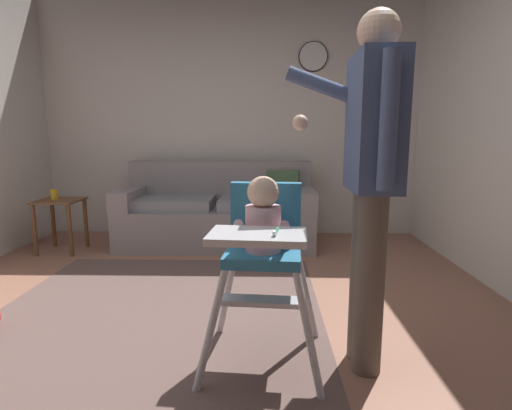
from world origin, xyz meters
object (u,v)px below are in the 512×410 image
object	(u,v)px
couch	(219,213)
adult_standing	(371,175)
sippy_cup	(54,194)
side_table	(60,214)
wall_clock	(313,57)
high_chair	(263,237)

from	to	relation	value
couch	adult_standing	size ratio (longest dim) A/B	1.18
couch	sippy_cup	bearing A→B (deg)	-77.78
side_table	wall_clock	distance (m)	3.11
high_chair	sippy_cup	xyz separation A→B (m)	(-2.06, 1.95, -0.08)
high_chair	adult_standing	distance (m)	0.58
couch	sippy_cup	distance (m)	1.62
sippy_cup	wall_clock	world-z (taller)	wall_clock
couch	side_table	bearing A→B (deg)	-77.45
adult_standing	side_table	distance (m)	3.24
high_chair	adult_standing	bearing A→B (deg)	93.25
adult_standing	sippy_cup	xyz separation A→B (m)	(-2.56, 1.96, -0.39)
couch	side_table	size ratio (longest dim) A/B	3.84
couch	high_chair	size ratio (longest dim) A/B	2.09
wall_clock	high_chair	bearing A→B (deg)	-100.67
high_chair	adult_standing	xyz separation A→B (m)	(0.50, -0.01, 0.30)
adult_standing	side_table	size ratio (longest dim) A/B	3.24
high_chair	side_table	size ratio (longest dim) A/B	1.84
high_chair	wall_clock	world-z (taller)	wall_clock
side_table	wall_clock	size ratio (longest dim) A/B	1.60
couch	wall_clock	xyz separation A→B (m)	(1.01, 0.48, 1.66)
adult_standing	side_table	world-z (taller)	adult_standing
sippy_cup	side_table	bearing A→B (deg)	-0.00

